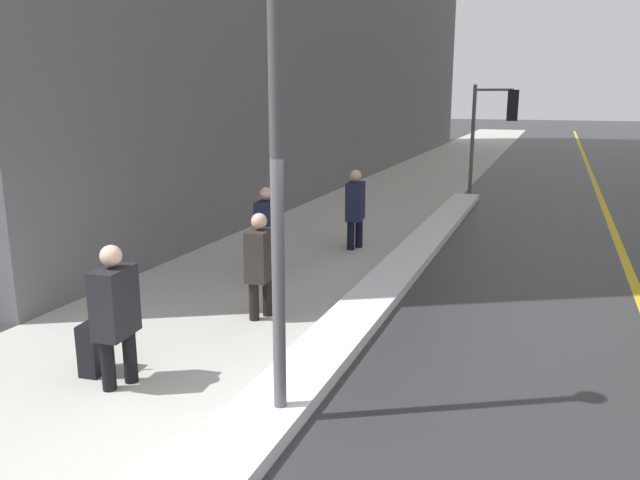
{
  "coord_description": "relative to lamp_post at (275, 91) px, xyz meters",
  "views": [
    {
      "loc": [
        2.6,
        -4.0,
        3.04
      ],
      "look_at": [
        -0.4,
        4.0,
        1.05
      ],
      "focal_mm": 35.0,
      "sensor_mm": 36.0,
      "label": 1
    }
  ],
  "objects": [
    {
      "name": "ground_plane",
      "position": [
        -0.34,
        -0.96,
        -3.07
      ],
      "size": [
        160.0,
        160.0,
        0.0
      ],
      "primitive_type": "plane",
      "color": "#2D2D30"
    },
    {
      "name": "sidewalk_slab",
      "position": [
        -2.34,
        14.04,
        -3.07
      ],
      "size": [
        4.0,
        80.0,
        0.01
      ],
      "color": "#B2AFA8",
      "rests_on": "ground"
    },
    {
      "name": "road_centre_stripe",
      "position": [
        3.66,
        14.04,
        -3.07
      ],
      "size": [
        0.16,
        80.0,
        0.0
      ],
      "color": "gold",
      "rests_on": "ground"
    },
    {
      "name": "snow_bank_curb",
      "position": [
        -0.12,
        5.77,
        -3.0
      ],
      "size": [
        0.73,
        16.36,
        0.15
      ],
      "color": "white",
      "rests_on": "ground"
    },
    {
      "name": "lamp_post",
      "position": [
        0.0,
        0.0,
        0.0
      ],
      "size": [
        0.28,
        0.28,
        5.17
      ],
      "color": "#515156",
      "rests_on": "ground"
    },
    {
      "name": "traffic_light_near",
      "position": [
        0.59,
        14.56,
        -0.67
      ],
      "size": [
        1.3,
        0.45,
        3.34
      ],
      "rotation": [
        0.0,
        0.0,
        0.17
      ],
      "color": "#515156",
      "rests_on": "ground"
    },
    {
      "name": "pedestrian_in_glasses",
      "position": [
        -1.89,
        0.04,
        -2.21
      ],
      "size": [
        0.34,
        0.53,
        1.56
      ],
      "rotation": [
        0.0,
        0.0,
        -1.47
      ],
      "color": "black",
      "rests_on": "ground"
    },
    {
      "name": "pedestrian_nearside",
      "position": [
        -1.4,
        2.46,
        -2.24
      ],
      "size": [
        0.33,
        0.51,
        1.49
      ],
      "rotation": [
        0.0,
        0.0,
        -1.47
      ],
      "color": "black",
      "rests_on": "ground"
    },
    {
      "name": "pedestrian_with_shoulder_bag",
      "position": [
        -2.24,
        4.46,
        -2.22
      ],
      "size": [
        0.34,
        0.72,
        1.54
      ],
      "rotation": [
        0.0,
        0.0,
        -1.47
      ],
      "color": "black",
      "rests_on": "ground"
    },
    {
      "name": "pedestrian_trailing",
      "position": [
        -1.39,
        6.78,
        -2.19
      ],
      "size": [
        0.36,
        0.75,
        1.61
      ],
      "rotation": [
        0.0,
        0.0,
        -1.47
      ],
      "color": "black",
      "rests_on": "ground"
    },
    {
      "name": "rolling_suitcase",
      "position": [
        -2.35,
        0.21,
        -2.77
      ],
      "size": [
        0.26,
        0.38,
        0.95
      ],
      "rotation": [
        0.0,
        0.0,
        -1.47
      ],
      "color": "black",
      "rests_on": "ground"
    }
  ]
}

